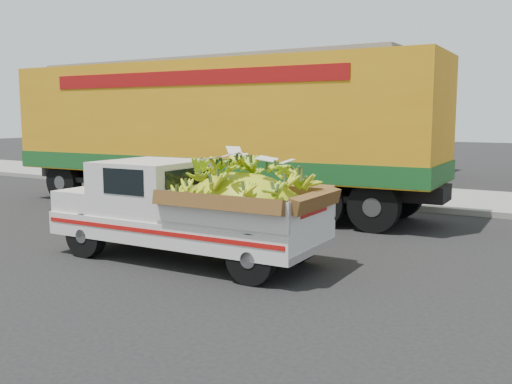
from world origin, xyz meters
The scene contains 6 objects.
ground centered at (0.00, 0.00, 0.00)m, with size 100.00×100.00×0.00m, color black.
curb centered at (0.00, 7.50, 0.07)m, with size 60.00×0.25×0.15m, color gray.
sidewalk centered at (0.00, 9.60, 0.07)m, with size 60.00×4.00×0.14m, color gray.
building_left centered at (-8.00, 15.50, 2.50)m, with size 18.00×6.00×5.00m, color gray.
pickup_truck centered at (1.89, 0.37, 0.90)m, with size 4.81×1.89×1.67m.
semi_trailer centered at (-1.25, 5.05, 2.12)m, with size 12.03×3.00×3.80m.
Camera 1 is at (7.52, -7.17, 2.43)m, focal length 40.00 mm.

